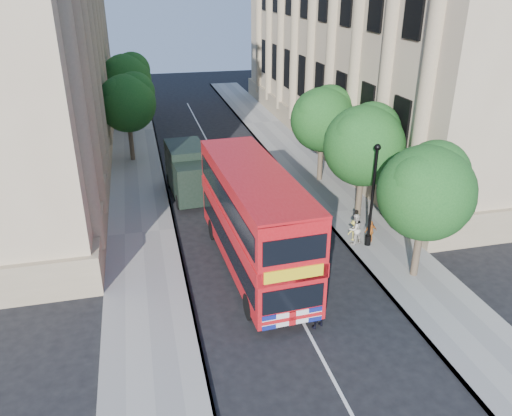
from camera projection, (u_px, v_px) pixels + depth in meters
ground at (312, 340)px, 18.23m from camera, size 120.00×120.00×0.00m
pavement_right at (349, 211)px, 28.28m from camera, size 3.50×80.00×0.12m
pavement_left at (142, 233)px, 25.81m from camera, size 3.50×80.00×0.12m
building_right at (382, 23)px, 38.70m from camera, size 12.00×38.00×18.00m
tree_right_near at (427, 187)px, 20.41m from camera, size 4.00×4.00×6.08m
tree_right_mid at (365, 141)px, 25.63m from camera, size 4.20×4.20×6.37m
tree_right_far at (323, 116)px, 31.00m from camera, size 4.00×4.00×6.15m
tree_left_far at (127, 100)px, 34.59m from camera, size 4.00×4.00×6.30m
tree_left_back at (126, 77)px, 41.56m from camera, size 4.20×4.20×6.65m
lamp_post at (372, 200)px, 23.57m from camera, size 0.32×0.32×5.16m
double_decker_bus at (254, 218)px, 21.73m from camera, size 3.13×10.11×4.62m
box_van at (189, 173)px, 29.83m from camera, size 2.49×5.40×3.01m
police_constable at (318, 307)px, 18.53m from camera, size 0.78×0.67×1.80m
woman_pedestrian at (355, 229)px, 24.36m from camera, size 0.92×0.81×1.58m
child_a at (371, 231)px, 24.61m from camera, size 0.70×0.35×1.15m
child_b at (354, 230)px, 24.81m from camera, size 0.78×0.58×1.08m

